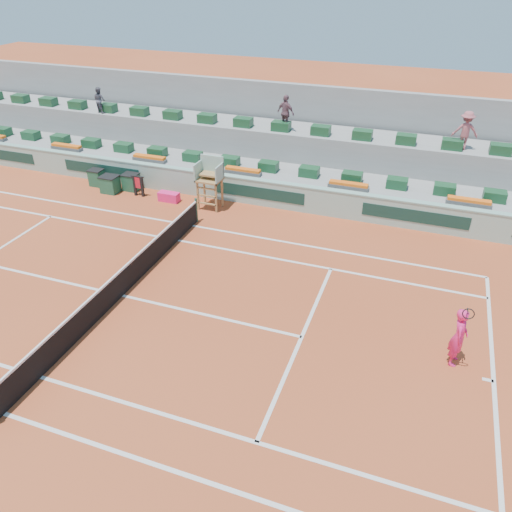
{
  "coord_description": "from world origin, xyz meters",
  "views": [
    {
      "loc": [
        9.08,
        -11.59,
        10.12
      ],
      "look_at": [
        4.0,
        2.5,
        1.0
      ],
      "focal_mm": 35.0,
      "sensor_mm": 36.0,
      "label": 1
    }
  ],
  "objects_px": {
    "umpire_chair": "(210,176)",
    "drink_cooler_a": "(131,182)",
    "player_bag": "(169,197)",
    "tennis_player": "(459,337)"
  },
  "relations": [
    {
      "from": "drink_cooler_a",
      "to": "tennis_player",
      "type": "height_order",
      "value": "tennis_player"
    },
    {
      "from": "umpire_chair",
      "to": "drink_cooler_a",
      "type": "distance_m",
      "value": 4.7
    },
    {
      "from": "drink_cooler_a",
      "to": "tennis_player",
      "type": "bearing_deg",
      "value": -26.04
    },
    {
      "from": "player_bag",
      "to": "drink_cooler_a",
      "type": "height_order",
      "value": "drink_cooler_a"
    },
    {
      "from": "umpire_chair",
      "to": "drink_cooler_a",
      "type": "relative_size",
      "value": 2.86
    },
    {
      "from": "player_bag",
      "to": "tennis_player",
      "type": "xyz_separation_m",
      "value": [
        12.94,
        -6.94,
        0.71
      ]
    },
    {
      "from": "drink_cooler_a",
      "to": "tennis_player",
      "type": "distance_m",
      "value": 17.07
    },
    {
      "from": "player_bag",
      "to": "tennis_player",
      "type": "distance_m",
      "value": 14.71
    },
    {
      "from": "tennis_player",
      "to": "umpire_chair",
      "type": "bearing_deg",
      "value": 146.82
    },
    {
      "from": "player_bag",
      "to": "umpire_chair",
      "type": "distance_m",
      "value": 2.53
    }
  ]
}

